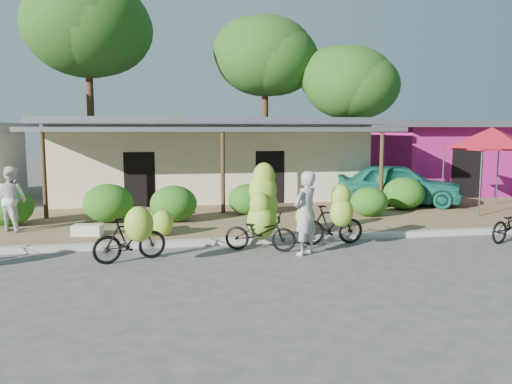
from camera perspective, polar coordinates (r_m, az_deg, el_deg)
ground at (r=10.86m, az=-0.03°, el=-8.25°), size 100.00×100.00×0.00m
sidewalk at (r=15.68m, az=-3.30°, el=-3.27°), size 60.00×6.00×0.12m
curb at (r=12.76m, az=-1.64°, el=-5.59°), size 60.00×0.25×0.15m
shop_main at (r=21.35m, az=-5.29°, el=3.96°), size 13.00×8.50×3.35m
shop_pink at (r=24.66m, az=19.86°, el=3.86°), size 6.00×6.00×3.25m
tree_far_center at (r=27.19m, az=-19.12°, el=17.62°), size 6.22×6.18×10.40m
tree_center_right at (r=27.71m, az=0.60°, el=15.44°), size 5.42×5.31×8.93m
tree_near_right at (r=26.68m, az=10.10°, el=12.42°), size 4.80×4.65×7.19m
hedge_0 at (r=16.12m, az=-26.43°, el=-1.53°), size 1.41×1.27×1.10m
hedge_1 at (r=15.60m, az=-16.53°, el=-1.23°), size 1.48×1.33×1.16m
hedge_2 at (r=15.26m, az=-9.40°, el=-1.32°), size 1.41×1.27×1.10m
hedge_3 at (r=16.36m, az=-0.96°, el=-0.83°), size 1.29×1.16×1.00m
hedge_4 at (r=16.43m, az=12.80°, el=-1.08°), size 1.21×1.09×0.94m
hedge_5 at (r=18.13m, az=16.53°, el=-0.16°), size 1.44×1.30×1.12m
red_canopy at (r=18.97m, az=25.35°, el=5.61°), size 3.50×3.50×2.86m
bike_left at (r=11.16m, az=-14.00°, el=-4.90°), size 1.70×1.37×1.31m
bike_center at (r=12.16m, az=0.67°, el=-2.62°), size 1.81×1.43×2.08m
bike_right at (r=12.53m, az=8.90°, el=-3.18°), size 1.71×1.16×1.60m
loose_banana_a at (r=13.27m, az=-10.60°, el=-3.51°), size 0.55×0.47×0.69m
loose_banana_b at (r=13.39m, az=-11.91°, el=-3.58°), size 0.50×0.43×0.63m
loose_banana_c at (r=14.02m, az=5.64°, el=-2.85°), size 0.55×0.47×0.69m
sack_near at (r=13.97m, az=-11.94°, el=-3.82°), size 0.92×0.59×0.30m
sack_far at (r=13.89m, az=-18.71°, el=-4.14°), size 0.81×0.52×0.28m
vendor at (r=11.54m, az=5.68°, el=-2.43°), size 0.85×0.80×1.95m
bystander at (r=15.21m, az=-26.13°, el=-0.69°), size 1.09×1.03×1.78m
teal_van at (r=19.20m, az=15.94°, el=0.87°), size 4.87×3.43×1.54m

